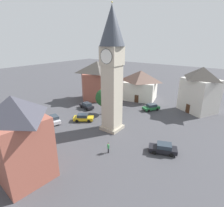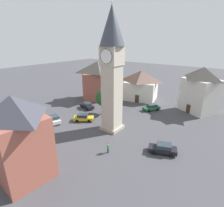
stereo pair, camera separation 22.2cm
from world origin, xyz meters
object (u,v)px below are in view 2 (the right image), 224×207
car_red_corner (152,107)px  building_hall_far (141,85)px  clock_tower (112,61)px  tree (105,98)px  building_shop_left (98,80)px  building_terrace_right (201,90)px  car_white_side (163,148)px  car_silver_kerb (54,119)px  car_black_far (83,117)px  car_blue_kerb (87,105)px  building_corner_back (18,137)px  pedestrian (108,147)px

car_red_corner → building_hall_far: size_ratio=0.43×
clock_tower → tree: clock_tower is taller
building_shop_left → building_terrace_right: (25.34, 6.71, -0.11)m
clock_tower → building_hall_far: clock_tower is taller
car_red_corner → car_white_side: (8.87, -15.16, 0.00)m
car_red_corner → building_terrace_right: (9.01, 6.04, 4.57)m
car_silver_kerb → tree: bearing=60.8°
clock_tower → car_black_far: 13.79m
car_blue_kerb → building_hall_far: building_hall_far is taller
tree → building_hall_far: size_ratio=0.58×
car_black_far → building_hall_far: bearing=83.1°
car_silver_kerb → tree: (5.49, 9.81, 3.12)m
car_silver_kerb → building_corner_back: size_ratio=0.43×
building_corner_back → building_shop_left: bearing=113.8°
car_blue_kerb → car_red_corner: same height
car_black_far → pedestrian: pedestrian is taller
car_red_corner → car_white_side: size_ratio=0.99×
building_corner_back → car_blue_kerb: bearing=114.8°
clock_tower → tree: bearing=139.4°
building_shop_left → car_white_side: bearing=-29.9°
car_white_side → tree: tree is taller
car_black_far → building_corner_back: size_ratio=0.42×
car_white_side → pedestrian: 8.22m
car_silver_kerb → car_black_far: (4.32, 4.14, 0.00)m
building_hall_far → building_shop_left: bearing=-145.4°
car_black_far → building_hall_far: size_ratio=0.43×
car_silver_kerb → building_shop_left: (-3.15, 17.61, 4.69)m
building_shop_left → building_terrace_right: size_ratio=1.09×
pedestrian → car_blue_kerb: bearing=143.4°
car_black_far → building_terrace_right: 27.33m
car_white_side → building_hall_far: building_hall_far is taller
clock_tower → pedestrian: bearing=-57.7°
building_terrace_right → building_corner_back: building_terrace_right is taller
pedestrian → building_hall_far: building_hall_far is taller
car_blue_kerb → pedestrian: size_ratio=2.61×
building_shop_left → building_hall_far: size_ratio=1.12×
car_red_corner → tree: bearing=-132.2°
building_terrace_right → building_hall_far: building_terrace_right is taller
clock_tower → car_black_far: size_ratio=4.97×
car_silver_kerb → car_red_corner: same height
clock_tower → car_red_corner: clock_tower is taller
car_black_far → building_terrace_right: bearing=48.5°
car_white_side → building_corner_back: 19.75m
clock_tower → car_red_corner: size_ratio=4.91×
car_blue_kerb → tree: 6.51m
car_white_side → building_terrace_right: bearing=89.6°
car_blue_kerb → car_red_corner: (13.39, 8.40, 0.00)m
car_red_corner → pedestrian: size_ratio=2.61×
car_red_corner → building_corner_back: size_ratio=0.42×
clock_tower → car_black_far: clock_tower is taller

